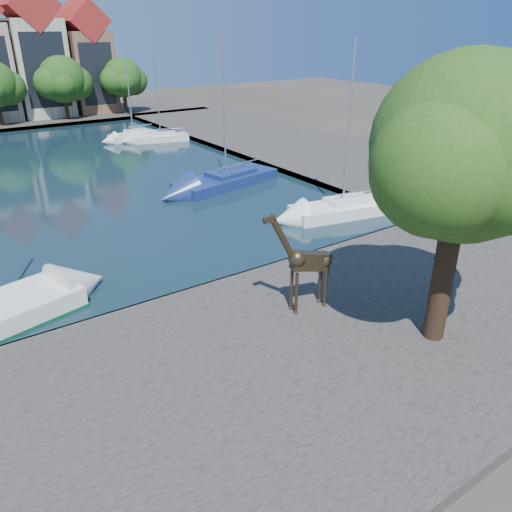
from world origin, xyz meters
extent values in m
plane|color=#38332B|center=(0.00, 0.00, 0.00)|extent=(160.00, 160.00, 0.00)
cube|color=black|center=(0.00, 24.00, 0.04)|extent=(38.00, 50.00, 0.08)
cube|color=#48423E|center=(0.00, -7.00, 0.25)|extent=(50.00, 14.00, 0.50)
cube|color=#48423E|center=(25.00, 24.00, 0.25)|extent=(14.00, 52.00, 0.50)
cylinder|color=#332114|center=(7.50, -9.00, 3.25)|extent=(0.80, 0.80, 5.50)
sphere|color=#254714|center=(7.50, -9.00, 7.92)|extent=(6.40, 6.40, 6.40)
sphere|color=#254714|center=(9.42, -8.70, 7.28)|extent=(4.80, 4.80, 4.80)
sphere|color=#254714|center=(5.74, -9.40, 7.60)|extent=(4.48, 4.48, 4.48)
cube|color=beige|center=(8.50, 56.00, 6.50)|extent=(6.37, 9.00, 12.00)
cube|color=maroon|center=(8.50, 56.00, 13.93)|extent=(6.43, 9.18, 6.43)
cube|color=black|center=(8.50, 51.52, 6.50)|extent=(5.20, 0.05, 9.00)
cube|color=brown|center=(15.00, 56.00, 5.75)|extent=(5.39, 9.00, 10.50)
cube|color=maroon|center=(15.00, 56.00, 12.21)|extent=(5.44, 9.18, 5.44)
cube|color=black|center=(15.00, 51.52, 5.75)|extent=(4.40, 0.05, 7.88)
sphere|color=#234313|center=(3.62, 50.80, 4.78)|extent=(4.05, 4.05, 4.05)
cylinder|color=#332114|center=(10.00, 50.50, 2.10)|extent=(0.50, 0.50, 3.20)
sphere|color=#234313|center=(10.00, 50.50, 5.44)|extent=(5.80, 5.80, 5.80)
sphere|color=#234313|center=(11.74, 50.80, 4.86)|extent=(4.35, 4.35, 4.35)
sphere|color=#234313|center=(8.40, 50.10, 5.15)|extent=(4.06, 4.06, 4.06)
cylinder|color=#332114|center=(18.00, 50.50, 2.10)|extent=(0.50, 0.50, 3.20)
sphere|color=#234313|center=(18.00, 50.50, 5.26)|extent=(5.20, 5.20, 5.20)
sphere|color=#234313|center=(19.56, 50.80, 4.74)|extent=(3.90, 3.90, 3.90)
sphere|color=#234313|center=(16.57, 50.10, 5.00)|extent=(3.64, 3.64, 3.64)
cylinder|color=#332919|center=(4.09, -4.61, 1.45)|extent=(0.14, 0.14, 1.90)
cylinder|color=#332919|center=(4.15, -4.21, 1.45)|extent=(0.14, 0.14, 1.90)
cylinder|color=#332919|center=(5.52, -4.81, 1.45)|extent=(0.14, 0.14, 1.90)
cylinder|color=#332919|center=(5.58, -4.41, 1.45)|extent=(0.14, 0.14, 1.90)
cube|color=#332919|center=(4.88, -4.52, 2.71)|extent=(1.89, 0.75, 1.11)
cylinder|color=#332919|center=(3.55, -4.33, 3.95)|extent=(1.24, 0.44, 1.96)
cube|color=#332919|center=(2.90, -4.24, 4.91)|extent=(0.54, 0.23, 0.30)
cube|color=white|center=(15.00, 4.00, 0.59)|extent=(7.44, 3.86, 1.03)
cube|color=white|center=(15.00, 4.00, 0.93)|extent=(3.38, 2.33, 0.57)
cylinder|color=#B2B2B7|center=(15.00, 4.00, 5.99)|extent=(0.14, 0.14, 10.23)
cube|color=navy|center=(12.17, 14.32, 0.59)|extent=(9.19, 4.70, 1.02)
cube|color=navy|center=(12.17, 14.32, 0.93)|extent=(4.18, 2.85, 0.57)
cylinder|color=#B2B2B7|center=(12.17, 14.32, 6.51)|extent=(0.14, 0.14, 11.28)
cube|color=silver|center=(15.00, 32.70, 0.52)|extent=(6.23, 3.50, 0.88)
cube|color=silver|center=(15.00, 32.70, 0.81)|extent=(2.86, 2.06, 0.49)
cylinder|color=#B2B2B7|center=(15.00, 32.70, 4.97)|extent=(0.12, 0.12, 8.41)
cube|color=silver|center=(12.79, 35.10, 0.58)|extent=(5.50, 2.58, 1.00)
cube|color=silver|center=(12.79, 35.10, 0.91)|extent=(2.47, 1.61, 0.55)
cylinder|color=#B2B2B7|center=(12.79, 35.10, 5.17)|extent=(0.13, 0.13, 8.62)
camera|label=1|loc=(-7.66, -18.69, 11.63)|focal=35.00mm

